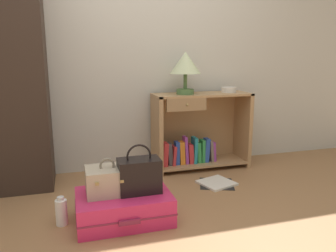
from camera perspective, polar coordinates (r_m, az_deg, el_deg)
The scene contains 10 objects.
ground_plane at distance 2.25m, azimuth 0.12°, elevation -18.62°, with size 9.00×9.00×0.00m, color #9E7047.
back_wall at distance 3.41m, azimuth -7.32°, elevation 14.48°, with size 6.40×0.10×2.60m, color beige.
bookshelf at distance 3.44m, azimuth 5.06°, elevation -1.16°, with size 0.98×0.37×0.77m.
table_lamp at distance 3.27m, azimuth 3.00°, elevation 10.35°, with size 0.30×0.30×0.41m.
bowl at distance 3.50m, azimuth 10.32°, elevation 6.10°, with size 0.15×0.15×0.05m, color silver.
suitcase_large at distance 2.44m, azimuth -7.56°, elevation -13.47°, with size 0.66×0.47×0.20m.
train_case at distance 2.39m, azimuth -10.26°, elevation -9.10°, with size 0.30×0.25×0.25m.
handbag at distance 2.37m, azimuth -4.92°, elevation -8.32°, with size 0.29×0.18×0.35m.
bottle at distance 2.48m, azimuth -17.72°, elevation -13.75°, with size 0.08×0.08×0.20m.
open_book_on_floor at distance 3.11m, azimuth 8.27°, elevation -9.61°, with size 0.38×0.38×0.02m.
Camera 1 is at (-0.55, -1.86, 1.15)m, focal length 35.75 mm.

